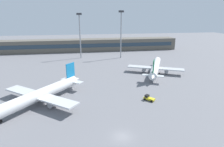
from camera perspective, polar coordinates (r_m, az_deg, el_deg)
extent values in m
plane|color=slate|center=(82.85, -2.98, -2.13)|extent=(400.00, 400.00, 0.00)
cube|color=#5B564C|center=(151.55, -6.25, 8.32)|extent=(132.78, 12.00, 9.00)
cube|color=#263847|center=(145.51, -6.10, 8.15)|extent=(126.14, 0.16, 2.80)
cylinder|color=silver|center=(64.19, -21.21, -6.18)|extent=(24.48, 28.51, 3.59)
cone|color=silver|center=(76.09, -10.50, -1.68)|extent=(4.23, 4.37, 2.52)
cube|color=#197FBF|center=(72.77, -12.13, 0.98)|extent=(2.92, 3.42, 5.20)
cube|color=silver|center=(74.21, -11.78, -2.09)|extent=(8.97, 8.07, 0.23)
cube|color=silver|center=(64.83, -20.54, -6.15)|extent=(24.75, 21.59, 0.47)
cylinder|color=gray|center=(69.57, -23.45, -6.10)|extent=(3.39, 3.54, 1.89)
cylinder|color=gray|center=(61.35, -16.96, -8.48)|extent=(3.39, 3.54, 1.89)
cylinder|color=black|center=(59.49, -29.95, -12.09)|extent=(0.89, 0.97, 0.95)
cylinder|color=black|center=(68.07, -21.06, -7.26)|extent=(0.89, 0.97, 0.95)
cylinder|color=black|center=(64.55, -18.26, -8.31)|extent=(0.89, 0.97, 0.95)
cylinder|color=white|center=(95.52, 12.64, 1.88)|extent=(16.65, 29.78, 3.32)
cone|color=white|center=(112.25, 13.25, 4.08)|extent=(4.43, 4.66, 3.15)
cone|color=white|center=(79.17, 11.78, -1.20)|extent=(3.54, 4.00, 2.32)
cube|color=#0C5933|center=(80.56, 12.11, 2.11)|extent=(1.95, 3.60, 4.81)
cube|color=silver|center=(81.38, 11.92, -0.58)|extent=(8.94, 6.00, 0.21)
cube|color=silver|center=(94.74, 12.59, 1.60)|extent=(25.44, 15.16, 0.44)
cylinder|color=gray|center=(94.94, 15.69, 0.63)|extent=(2.79, 3.28, 1.75)
cylinder|color=gray|center=(95.48, 9.41, 1.13)|extent=(2.79, 3.28, 1.75)
cylinder|color=black|center=(106.78, 12.96, 2.09)|extent=(0.69, 0.94, 0.87)
cylinder|color=black|center=(94.40, 13.84, 0.08)|extent=(0.69, 0.94, 0.87)
cylinder|color=black|center=(94.64, 11.10, 0.30)|extent=(0.69, 0.94, 0.87)
cube|color=yellow|center=(65.29, 10.90, -7.25)|extent=(3.50, 3.69, 0.60)
cube|color=black|center=(65.41, 10.23, -6.54)|extent=(1.78, 1.75, 0.90)
cylinder|color=black|center=(66.55, 10.29, -7.02)|extent=(0.65, 0.69, 0.70)
cylinder|color=black|center=(65.29, 9.62, -7.47)|extent=(0.65, 0.69, 0.70)
cylinder|color=black|center=(65.56, 12.14, -7.51)|extent=(0.65, 0.69, 0.70)
cylinder|color=black|center=(64.28, 11.49, -7.98)|extent=(0.65, 0.69, 0.70)
cylinder|color=gray|center=(125.70, -9.35, 10.50)|extent=(0.70, 0.70, 26.70)
cube|color=#333338|center=(124.94, -9.66, 16.86)|extent=(3.20, 0.80, 1.20)
cylinder|color=gray|center=(124.69, 2.64, 10.99)|extent=(0.70, 0.70, 28.18)
cube|color=#333338|center=(124.02, 2.74, 17.75)|extent=(3.20, 0.80, 1.20)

